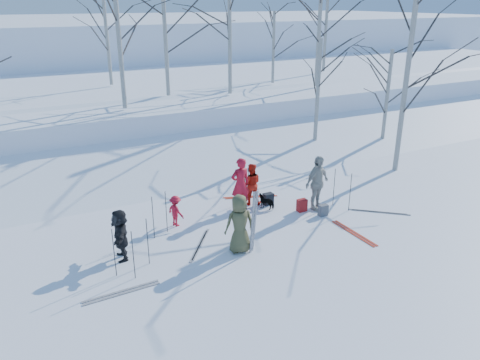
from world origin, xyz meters
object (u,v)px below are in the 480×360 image
skier_grey_west (120,235)px  backpack_dark (268,199)px  skier_red_seated (176,211)px  dog (267,201)px  skier_olive_center (240,224)px  skier_redor_behind (251,184)px  skier_red_north (240,184)px  backpack_grey (323,210)px  backpack_red (302,205)px  skier_cream_east (317,183)px

skier_grey_west → backpack_dark: (5.42, 1.31, -0.53)m
skier_red_seated → dog: 3.21m
skier_olive_center → skier_red_seated: size_ratio=1.71×
dog → skier_redor_behind: bearing=-100.9°
skier_redor_behind → skier_grey_west: skier_redor_behind is taller
skier_grey_west → skier_red_north: bearing=116.7°
skier_redor_behind → backpack_dark: 0.81m
skier_redor_behind → dog: (0.30, -0.56, -0.49)m
skier_red_north → backpack_grey: skier_red_north is taller
dog → backpack_red: (0.94, -0.75, -0.04)m
skier_grey_west → backpack_dark: skier_grey_west is taller
skier_olive_center → skier_redor_behind: (1.85, 2.74, -0.11)m
skier_redor_behind → skier_red_seated: bearing=32.6°
skier_redor_behind → backpack_red: bearing=158.3°
backpack_red → skier_grey_west: bearing=-177.2°
skier_red_north → skier_cream_east: bearing=155.0°
skier_olive_center → skier_red_north: (1.30, 2.48, 0.07)m
skier_olive_center → skier_grey_west: size_ratio=1.17×
skier_red_seated → backpack_grey: 4.82m
skier_red_seated → skier_cream_east: bearing=-123.7°
skier_red_seated → skier_grey_west: 2.36m
skier_olive_center → backpack_red: bearing=-147.8°
skier_olive_center → skier_redor_behind: bearing=-116.6°
skier_olive_center → backpack_dark: bearing=-126.8°
skier_olive_center → backpack_red: 3.46m
skier_olive_center → skier_redor_behind: 3.30m
backpack_dark → skier_grey_west: bearing=-166.4°
backpack_grey → backpack_dark: (-1.15, 1.62, 0.01)m
backpack_grey → backpack_red: bearing=124.8°
skier_red_north → skier_redor_behind: 0.63m
skier_red_north → dog: size_ratio=3.10×
skier_olive_center → skier_red_north: size_ratio=0.93×
skier_red_north → backpack_dark: bearing=178.0°
backpack_red → backpack_grey: backpack_red is taller
skier_cream_east → skier_red_north: bearing=138.1°
dog → backpack_red: dog is taller
skier_olive_center → backpack_grey: bearing=-159.6°
skier_olive_center → skier_cream_east: 3.87m
dog → skier_cream_east: bearing=111.8°
skier_red_seated → skier_grey_west: bearing=99.6°
skier_red_north → skier_redor_behind: bearing=-154.2°
skier_redor_behind → backpack_grey: skier_redor_behind is taller
backpack_grey → skier_red_north: bearing=142.9°
skier_olive_center → skier_red_seated: skier_olive_center is taller
dog → skier_olive_center: bearing=6.0°
skier_cream_east → backpack_grey: bearing=-116.7°
skier_olive_center → skier_cream_east: bearing=-151.9°
backpack_red → backpack_dark: 1.24m
skier_cream_east → backpack_red: skier_cream_east is taller
skier_olive_center → backpack_grey: size_ratio=4.49×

